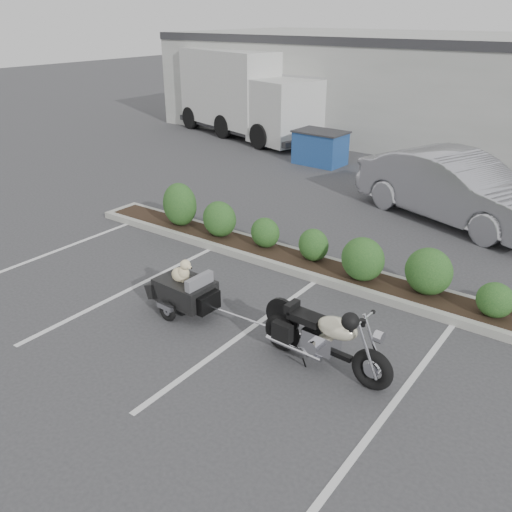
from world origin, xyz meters
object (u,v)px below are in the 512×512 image
Objects in this scene: pet_trailer at (185,290)px; sedan at (456,188)px; delivery_truck at (248,96)px; motorcycle at (324,339)px; dumpster at (320,147)px.

sedan reaches higher than pet_trailer.
pet_trailer is 15.02m from delivery_truck.
pet_trailer is (-2.78, 0.02, -0.06)m from motorcycle.
delivery_truck is (-8.07, 12.62, 1.20)m from pet_trailer.
dumpster is (-5.49, 2.86, -0.27)m from sedan.
dumpster is 5.52m from delivery_truck.
sedan is 0.66× the size of delivery_truck.
motorcycle reaches higher than pet_trailer.
delivery_truck reaches higher than motorcycle.
sedan is at bearing -25.13° from dumpster.
delivery_truck is at bearing 133.17° from motorcycle.
pet_trailer is at bearing -41.45° from delivery_truck.
sedan reaches higher than motorcycle.
dumpster is at bearing 81.90° from sedan.
motorcycle is 11.88m from dumpster.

